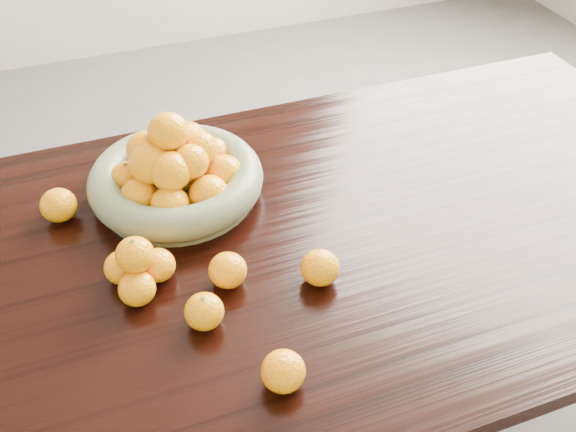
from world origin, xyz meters
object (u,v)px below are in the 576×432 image
object	(u,v)px
dining_table	(301,266)
loose_orange_0	(204,311)
fruit_bowl	(176,173)
orange_pyramid	(138,269)

from	to	relation	value
dining_table	loose_orange_0	distance (m)	0.31
fruit_bowl	loose_orange_0	xyz separation A→B (m)	(-0.04, -0.37, -0.03)
dining_table	loose_orange_0	bearing A→B (deg)	-147.11
dining_table	orange_pyramid	bearing A→B (deg)	-175.65
fruit_bowl	dining_table	bearing A→B (deg)	-46.56
orange_pyramid	loose_orange_0	bearing A→B (deg)	-55.52
fruit_bowl	loose_orange_0	bearing A→B (deg)	-95.59
fruit_bowl	orange_pyramid	bearing A→B (deg)	-117.59
orange_pyramid	loose_orange_0	size ratio (longest dim) A/B	1.87
fruit_bowl	loose_orange_0	world-z (taller)	fruit_bowl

